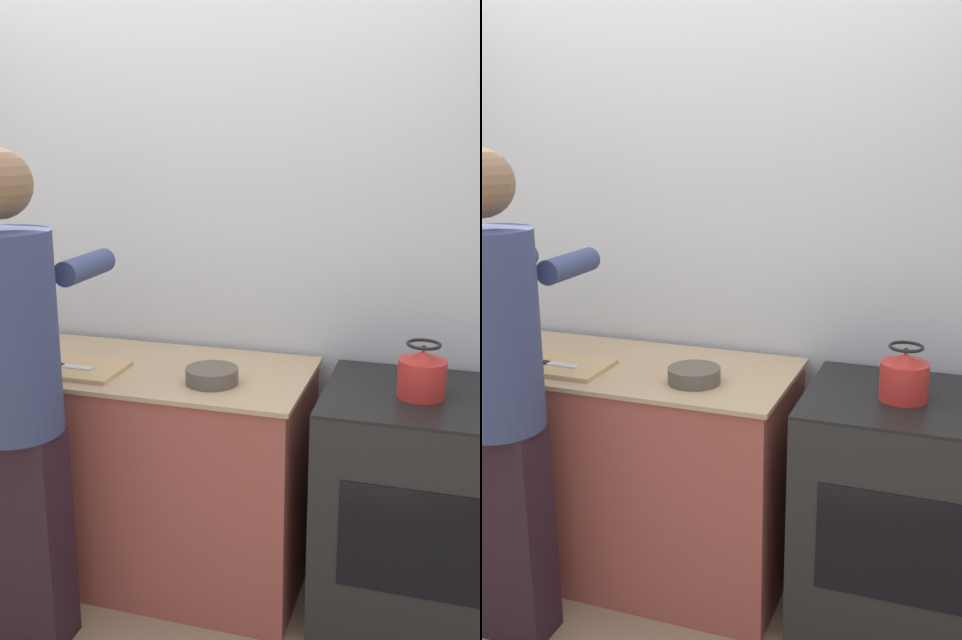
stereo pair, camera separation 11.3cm
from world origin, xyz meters
TOP-DOWN VIEW (x-y plane):
  - ground_plane at (0.00, 0.00)m, footprint 12.00×12.00m
  - wall_back at (0.00, 0.69)m, footprint 8.00×0.05m
  - counter at (-0.41, 0.31)m, footprint 1.76×0.65m
  - oven at (0.91, 0.31)m, footprint 0.73×0.62m
  - person at (-0.43, -0.21)m, footprint 0.36×0.60m
  - cutting_board at (-0.41, 0.19)m, footprint 0.34×0.26m
  - knife at (-0.46, 0.17)m, footprint 0.21×0.04m
  - kettle at (0.89, 0.29)m, footprint 0.17×0.17m
  - bowl_prep at (0.13, 0.20)m, footprint 0.20×0.20m
  - canister_jar at (-0.76, 0.29)m, footprint 0.12×0.12m

SIDE VIEW (x-z plane):
  - ground_plane at x=0.00m, z-range 0.00..0.00m
  - oven at x=0.91m, z-range 0.00..0.92m
  - counter at x=-0.41m, z-range 0.00..0.92m
  - cutting_board at x=-0.41m, z-range 0.92..0.94m
  - knife at x=-0.46m, z-range 0.94..0.95m
  - bowl_prep at x=0.13m, z-range 0.92..0.98m
  - person at x=-0.43m, z-range 0.09..1.88m
  - kettle at x=0.89m, z-range 0.90..1.10m
  - canister_jar at x=-0.76m, z-range 0.92..1.10m
  - wall_back at x=0.00m, z-range 0.00..2.60m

